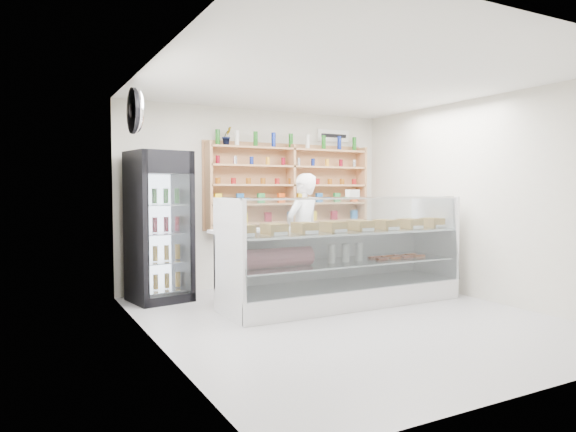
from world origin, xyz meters
TOP-DOWN VIEW (x-y plane):
  - room at (0.00, 0.00)m, footprint 5.00×5.00m
  - display_counter at (0.39, 0.69)m, footprint 3.30×0.99m
  - shop_worker at (0.33, 1.65)m, footprint 0.75×0.63m
  - drinks_cooler at (-1.72, 2.03)m, footprint 0.84×0.83m
  - wall_shelving at (0.50, 2.34)m, footprint 2.84×0.28m
  - potted_plant at (-0.60, 2.34)m, footprint 0.19×0.17m
  - security_mirror at (-2.17, 1.20)m, footprint 0.15×0.50m
  - wall_sign at (1.40, 2.47)m, footprint 0.62×0.03m

SIDE VIEW (x-z plane):
  - display_counter at x=0.39m, z-range -0.33..1.10m
  - shop_worker at x=0.33m, z-range 0.00..1.77m
  - drinks_cooler at x=-1.72m, z-range 0.00..2.05m
  - room at x=0.00m, z-range -1.10..3.90m
  - wall_shelving at x=0.50m, z-range 0.93..2.26m
  - potted_plant at x=-0.60m, z-range 2.20..2.48m
  - security_mirror at x=-2.17m, z-range 2.20..2.70m
  - wall_sign at x=1.40m, z-range 2.35..2.55m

